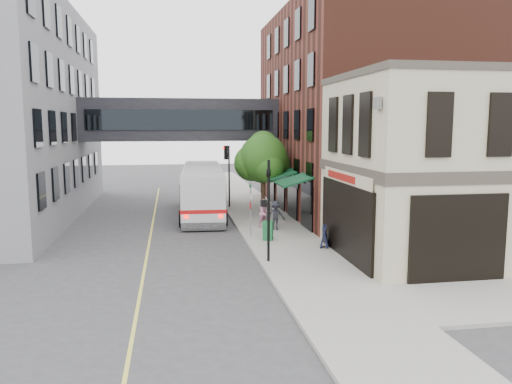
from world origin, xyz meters
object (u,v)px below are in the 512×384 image
object	(u,v)px
pedestrian_a	(275,215)
sandwich_board	(324,236)
bus	(202,188)
pedestrian_c	(275,215)
newspaper_box	(268,231)
pedestrian_b	(264,213)

from	to	relation	value
pedestrian_a	sandwich_board	xyz separation A→B (m)	(1.38, -5.18, -0.21)
bus	pedestrian_c	xyz separation A→B (m)	(3.75, -6.64, -0.82)
pedestrian_c	sandwich_board	world-z (taller)	pedestrian_c
pedestrian_c	newspaper_box	bearing A→B (deg)	-107.58
newspaper_box	pedestrian_b	bearing A→B (deg)	102.60
bus	pedestrian_c	world-z (taller)	bus
pedestrian_c	newspaper_box	xyz separation A→B (m)	(-0.91, -2.46, -0.34)
bus	sandwich_board	bearing A→B (deg)	-64.60
pedestrian_a	newspaper_box	bearing A→B (deg)	-127.77
bus	pedestrian_a	xyz separation A→B (m)	(3.89, -5.93, -0.90)
pedestrian_a	newspaper_box	distance (m)	3.35
sandwich_board	bus	bearing A→B (deg)	135.95
newspaper_box	bus	bearing A→B (deg)	127.42
bus	pedestrian_a	distance (m)	7.15
newspaper_box	sandwich_board	world-z (taller)	sandwich_board
pedestrian_a	pedestrian_b	world-z (taller)	pedestrian_b
bus	pedestrian_a	size ratio (longest dim) A/B	8.00
bus	pedestrian_c	bearing A→B (deg)	-60.55
pedestrian_c	sandwich_board	distance (m)	4.74
pedestrian_a	newspaper_box	world-z (taller)	pedestrian_a
sandwich_board	pedestrian_c	bearing A→B (deg)	129.41
bus	pedestrian_c	distance (m)	7.67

